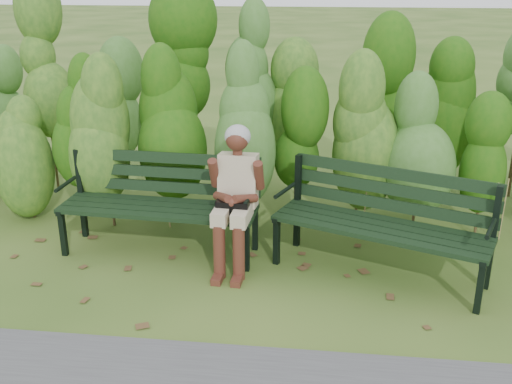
# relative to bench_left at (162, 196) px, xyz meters

# --- Properties ---
(ground) EXTENTS (80.00, 80.00, 0.00)m
(ground) POSITION_rel_bench_left_xyz_m (0.96, -0.63, -0.56)
(ground) COLOR #2E5018
(hedge_band) EXTENTS (11.04, 1.67, 2.42)m
(hedge_band) POSITION_rel_bench_left_xyz_m (0.96, 1.23, 0.70)
(hedge_band) COLOR #47381E
(hedge_band) RESTS_ON ground
(leaf_litter) EXTENTS (5.60, 2.09, 0.01)m
(leaf_litter) POSITION_rel_bench_left_xyz_m (1.12, -0.84, -0.56)
(leaf_litter) COLOR brown
(leaf_litter) RESTS_ON ground
(bench_left) EXTENTS (1.93, 0.73, 0.95)m
(bench_left) POSITION_rel_bench_left_xyz_m (0.00, 0.00, 0.00)
(bench_left) COLOR black
(bench_left) RESTS_ON ground
(bench_right) EXTENTS (2.01, 1.28, 0.96)m
(bench_right) POSITION_rel_bench_left_xyz_m (2.12, -0.24, 0.01)
(bench_right) COLOR black
(bench_right) RESTS_ON ground
(seated_woman) EXTENTS (0.52, 0.76, 1.32)m
(seated_woman) POSITION_rel_bench_left_xyz_m (0.77, -0.24, 0.20)
(seated_woman) COLOR #B7A28F
(seated_woman) RESTS_ON ground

